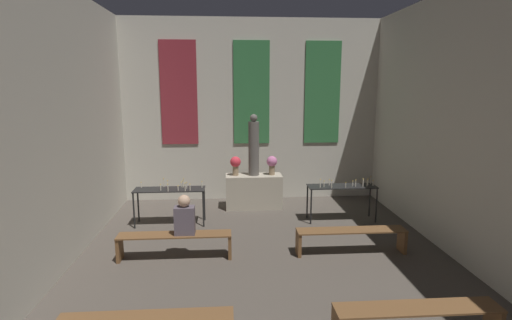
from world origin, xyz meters
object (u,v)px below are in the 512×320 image
(pew_back_right, at_px, (351,236))
(altar, at_px, (254,191))
(statue, at_px, (254,147))
(flower_vase_left, at_px, (236,164))
(pew_second_right, at_px, (417,316))
(candle_rack_left, at_px, (170,193))
(candle_rack_right, at_px, (342,190))
(person_seated, at_px, (185,217))
(pew_back_left, at_px, (175,241))
(flower_vase_right, at_px, (272,163))

(pew_back_right, bearing_deg, altar, 118.77)
(altar, relative_size, statue, 0.92)
(statue, xyz_separation_m, pew_back_right, (1.62, -2.96, -1.24))
(altar, relative_size, flower_vase_left, 2.93)
(altar, bearing_deg, statue, 0.00)
(pew_second_right, relative_size, pew_back_right, 1.00)
(candle_rack_left, distance_m, pew_back_right, 4.04)
(candle_rack_left, relative_size, candle_rack_right, 1.00)
(pew_second_right, bearing_deg, person_seated, 139.28)
(candle_rack_left, relative_size, pew_second_right, 0.77)
(altar, xyz_separation_m, statue, (0.00, 0.00, 1.15))
(flower_vase_left, xyz_separation_m, candle_rack_right, (2.43, -1.12, -0.42))
(altar, xyz_separation_m, flower_vase_left, (-0.46, 0.00, 0.73))
(pew_second_right, bearing_deg, altar, 106.20)
(altar, distance_m, pew_back_left, 3.38)
(flower_vase_left, distance_m, candle_rack_right, 2.71)
(altar, bearing_deg, candle_rack_right, -29.61)
(statue, relative_size, pew_back_left, 0.76)
(candle_rack_left, bearing_deg, person_seated, -74.30)
(candle_rack_left, bearing_deg, statue, 29.74)
(flower_vase_left, bearing_deg, person_seated, -108.26)
(flower_vase_right, xyz_separation_m, pew_second_right, (1.16, -5.59, -0.81))
(flower_vase_right, xyz_separation_m, candle_rack_left, (-2.41, -1.12, -0.42))
(candle_rack_right, distance_m, pew_second_right, 4.50)
(pew_back_left, bearing_deg, candle_rack_left, 100.16)
(flower_vase_right, distance_m, person_seated, 3.53)
(candle_rack_left, xyz_separation_m, candle_rack_right, (3.92, -0.00, 0.00))
(flower_vase_right, height_order, candle_rack_right, flower_vase_right)
(altar, xyz_separation_m, person_seated, (-1.44, -2.96, 0.36))
(person_seated, bearing_deg, pew_back_right, 0.00)
(candle_rack_right, distance_m, pew_back_right, 1.91)
(altar, bearing_deg, flower_vase_left, 180.00)
(flower_vase_left, distance_m, person_seated, 3.14)
(flower_vase_left, distance_m, pew_back_right, 3.71)
(person_seated, bearing_deg, altar, 64.10)
(statue, distance_m, pew_back_left, 3.60)
(pew_back_left, distance_m, person_seated, 0.49)
(pew_second_right, distance_m, pew_back_right, 2.63)
(altar, bearing_deg, pew_back_right, -61.23)
(statue, distance_m, pew_back_right, 3.60)
(altar, relative_size, pew_second_right, 0.70)
(flower_vase_right, relative_size, pew_back_right, 0.24)
(flower_vase_right, distance_m, pew_second_right, 5.77)
(candle_rack_right, height_order, pew_second_right, candle_rack_right)
(statue, xyz_separation_m, flower_vase_left, (-0.46, 0.00, -0.43))
(flower_vase_left, relative_size, flower_vase_right, 1.00)
(flower_vase_right, height_order, pew_second_right, flower_vase_right)
(flower_vase_right, bearing_deg, candle_rack_right, -36.57)
(flower_vase_left, height_order, person_seated, flower_vase_left)
(altar, distance_m, pew_back_right, 3.38)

